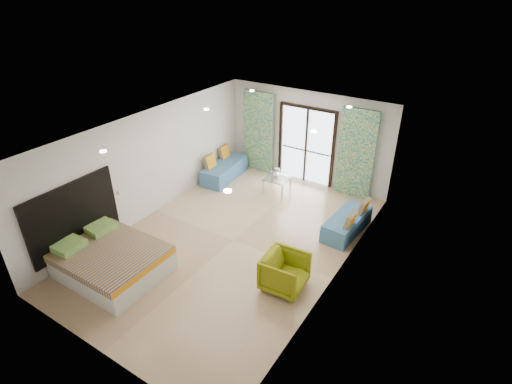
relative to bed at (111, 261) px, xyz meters
The scene contains 24 objects.
floor 2.72m from the bed, 56.92° to the left, with size 5.00×7.50×0.01m, color tan, non-canonical shape.
ceiling 3.62m from the bed, 56.92° to the left, with size 5.00×7.50×0.01m, color silver, non-canonical shape.
wall_back 6.29m from the bed, 76.20° to the left, with size 5.00×0.01×2.70m, color silver, non-canonical shape.
wall_front 2.34m from the bed, 45.05° to the right, with size 5.00×0.01×2.70m, color silver, non-canonical shape.
wall_left 2.70m from the bed, 114.24° to the left, with size 0.01×7.50×2.70m, color silver, non-canonical shape.
wall_right 4.70m from the bed, 29.70° to the left, with size 0.01×7.50×2.70m, color silver, non-canonical shape.
balcony_door 6.24m from the bed, 76.14° to the left, with size 1.76×0.08×2.28m.
balcony_rail 6.21m from the bed, 76.16° to the left, with size 1.52×0.03×0.04m, color #595451.
curtain_left 5.92m from the bed, 90.71° to the left, with size 1.00×0.10×2.50m, color silver.
curtain_right 6.65m from the bed, 62.59° to the left, with size 1.00×0.10×2.50m, color silver.
downlight_a 2.39m from the bed, 73.85° to the left, with size 0.12×0.12×0.02m, color #FFE0B2.
downlight_b 3.74m from the bed, ahead, with size 0.12×0.12×0.02m, color #FFE0B2.
downlight_c 4.04m from the bed, 88.63° to the left, with size 0.12×0.12×0.02m, color #FFE0B2.
downlight_d 4.96m from the bed, 48.64° to the left, with size 0.12×0.12×0.02m, color #FFE0B2.
downlight_e 5.78m from the bed, 89.15° to the left, with size 0.12×0.12×0.02m, color #FFE0B2.
downlight_f 6.46m from the bed, 61.36° to the left, with size 0.12×0.12×0.02m, color #FFE0B2.
headboard 1.24m from the bed, behind, with size 0.06×2.10×1.50m, color black.
switch_plate 1.76m from the bed, 128.43° to the left, with size 0.02×0.10×0.10m, color silver.
bed is the anchor object (origin of this frame).
daybed_left 4.84m from the bed, 97.57° to the left, with size 0.85×1.80×0.86m.
daybed_right 5.41m from the bed, 48.42° to the left, with size 0.74×1.65×0.79m.
coffee_table 5.04m from the bed, 76.75° to the left, with size 0.72×0.72×0.77m.
vase 5.03m from the bed, 77.37° to the left, with size 0.17×0.17×0.17m, color white.
armchair 3.60m from the bed, 25.13° to the left, with size 0.80×0.75×0.83m, color olive.
Camera 1 is at (4.55, -6.18, 5.54)m, focal length 28.00 mm.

